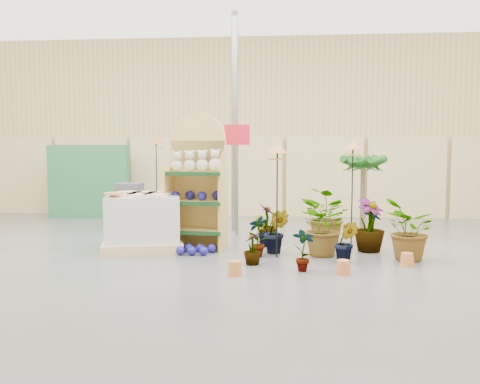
# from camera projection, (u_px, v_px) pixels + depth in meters

# --- Properties ---
(room) EXTENTS (15.20, 12.10, 4.70)m
(room) POSITION_uv_depth(u_px,v_px,m) (218.00, 119.00, 8.45)
(room) COLOR #515151
(room) RESTS_ON ground
(display_shelf) EXTENTS (1.05, 0.73, 2.37)m
(display_shelf) POSITION_uv_depth(u_px,v_px,m) (197.00, 186.00, 9.33)
(display_shelf) COLOR tan
(display_shelf) RESTS_ON ground
(teddy_bears) EXTENTS (0.88, 0.23, 0.37)m
(teddy_bears) POSITION_uv_depth(u_px,v_px,m) (198.00, 163.00, 9.18)
(teddy_bears) COLOR beige
(teddy_bears) RESTS_ON display_shelf
(gazing_balls_shelf) EXTENTS (0.87, 0.30, 0.17)m
(gazing_balls_shelf) POSITION_uv_depth(u_px,v_px,m) (196.00, 196.00, 9.21)
(gazing_balls_shelf) COLOR navy
(gazing_balls_shelf) RESTS_ON display_shelf
(gazing_balls_floor) EXTENTS (0.63, 0.39, 0.15)m
(gazing_balls_floor) POSITION_uv_depth(u_px,v_px,m) (196.00, 250.00, 8.84)
(gazing_balls_floor) COLOR navy
(gazing_balls_floor) RESTS_ON ground
(pallet_stack) EXTENTS (1.57, 1.41, 0.99)m
(pallet_stack) POSITION_uv_depth(u_px,v_px,m) (143.00, 222.00, 9.15)
(pallet_stack) COLOR #D4BC81
(pallet_stack) RESTS_ON ground
(charcoal_planters) EXTENTS (0.50, 0.50, 1.00)m
(charcoal_planters) POSITION_uv_depth(u_px,v_px,m) (130.00, 207.00, 11.23)
(charcoal_planters) COLOR #3A3A3F
(charcoal_planters) RESTS_ON ground
(trellis_stock) EXTENTS (2.00, 0.30, 1.80)m
(trellis_stock) POSITION_uv_depth(u_px,v_px,m) (89.00, 181.00, 13.18)
(trellis_stock) COLOR #2A7342
(trellis_stock) RESTS_ON ground
(offer_sign) EXTENTS (0.50, 0.08, 2.20)m
(offer_sign) POSITION_uv_depth(u_px,v_px,m) (237.00, 157.00, 10.55)
(offer_sign) COLOR gray
(offer_sign) RESTS_ON ground
(bird_table_front) EXTENTS (0.34, 0.34, 1.82)m
(bird_table_front) POSITION_uv_depth(u_px,v_px,m) (277.00, 152.00, 8.44)
(bird_table_front) COLOR black
(bird_table_front) RESTS_ON ground
(bird_table_right) EXTENTS (0.34, 0.34, 1.86)m
(bird_table_right) POSITION_uv_depth(u_px,v_px,m) (353.00, 149.00, 9.69)
(bird_table_right) COLOR black
(bird_table_right) RESTS_ON ground
(bird_table_back) EXTENTS (0.34, 0.34, 1.97)m
(bird_table_back) POSITION_uv_depth(u_px,v_px,m) (156.00, 144.00, 12.60)
(bird_table_back) COLOR black
(bird_table_back) RESTS_ON ground
(palm) EXTENTS (0.70, 0.70, 1.70)m
(palm) POSITION_uv_depth(u_px,v_px,m) (363.00, 163.00, 10.48)
(palm) COLOR brown
(palm) RESTS_ON ground
(potted_plant_0) EXTENTS (0.44, 0.40, 0.69)m
(potted_plant_0) POSITION_uv_depth(u_px,v_px,m) (259.00, 236.00, 8.60)
(potted_plant_0) COLOR #154E14
(potted_plant_0) RESTS_ON ground
(potted_plant_1) EXTENTS (0.45, 0.38, 0.75)m
(potted_plant_1) POSITION_uv_depth(u_px,v_px,m) (276.00, 231.00, 8.86)
(potted_plant_1) COLOR #154E14
(potted_plant_1) RESTS_ON ground
(potted_plant_2) EXTENTS (0.81, 0.91, 0.94)m
(potted_plant_2) POSITION_uv_depth(u_px,v_px,m) (324.00, 228.00, 8.62)
(potted_plant_2) COLOR #154E14
(potted_plant_2) RESTS_ON ground
(potted_plant_3) EXTENTS (0.72, 0.72, 0.90)m
(potted_plant_3) POSITION_uv_depth(u_px,v_px,m) (369.00, 225.00, 9.01)
(potted_plant_3) COLOR #154E14
(potted_plant_3) RESTS_ON ground
(potted_plant_4) EXTENTS (0.41, 0.43, 0.67)m
(potted_plant_4) POSITION_uv_depth(u_px,v_px,m) (372.00, 226.00, 9.72)
(potted_plant_4) COLOR #154E14
(potted_plant_4) RESTS_ON ground
(potted_plant_5) EXTENTS (0.38, 0.34, 0.56)m
(potted_plant_5) POSITION_uv_depth(u_px,v_px,m) (263.00, 231.00, 9.45)
(potted_plant_5) COLOR #154E14
(potted_plant_5) RESTS_ON ground
(potted_plant_6) EXTENTS (1.20, 1.23, 1.03)m
(potted_plant_6) POSITION_uv_depth(u_px,v_px,m) (329.00, 216.00, 9.69)
(potted_plant_6) COLOR #154E14
(potted_plant_6) RESTS_ON ground
(potted_plant_7) EXTENTS (0.35, 0.35, 0.49)m
(potted_plant_7) POSITION_uv_depth(u_px,v_px,m) (253.00, 249.00, 8.04)
(potted_plant_7) COLOR #154E14
(potted_plant_7) RESTS_ON ground
(potted_plant_8) EXTENTS (0.39, 0.33, 0.62)m
(potted_plant_8) POSITION_uv_depth(u_px,v_px,m) (303.00, 250.00, 7.61)
(potted_plant_8) COLOR #154E14
(potted_plant_8) RESTS_ON ground
(potted_plant_9) EXTENTS (0.40, 0.34, 0.65)m
(potted_plant_9) POSITION_uv_depth(u_px,v_px,m) (346.00, 242.00, 8.16)
(potted_plant_9) COLOR #154E14
(potted_plant_9) RESTS_ON ground
(potted_plant_10) EXTENTS (0.84, 0.94, 0.96)m
(potted_plant_10) POSITION_uv_depth(u_px,v_px,m) (411.00, 230.00, 8.29)
(potted_plant_10) COLOR #154E14
(potted_plant_10) RESTS_ON ground
(potted_plant_11) EXTENTS (0.53, 0.53, 0.70)m
(potted_plant_11) POSITION_uv_depth(u_px,v_px,m) (268.00, 223.00, 9.91)
(potted_plant_11) COLOR #154E14
(potted_plant_11) RESTS_ON ground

